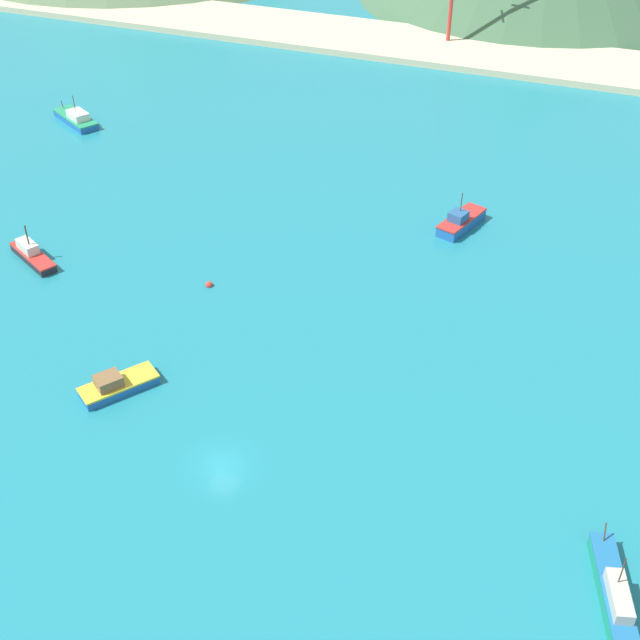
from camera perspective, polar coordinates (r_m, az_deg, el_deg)
ground at (r=96.31m, az=1.31°, el=2.25°), size 260.00×280.00×0.50m
fishing_boat_2 at (r=140.96m, az=-16.20°, el=13.00°), size 10.04×7.52×4.58m
fishing_boat_3 at (r=105.85m, az=-18.95°, el=4.23°), size 8.25×5.58×4.72m
fishing_boat_6 at (r=68.81m, az=19.28°, el=-17.04°), size 4.61×10.05×5.12m
fishing_boat_7 at (r=83.68m, az=-13.61°, el=-4.29°), size 6.59×7.75×2.12m
fishing_boat_8 at (r=108.03m, az=9.53°, el=6.61°), size 4.95×8.41×5.17m
buoy_0 at (r=96.78m, az=-7.53°, el=2.38°), size 0.84×0.84×0.84m
beach_strip at (r=166.88m, az=11.35°, el=17.29°), size 247.00×19.89×1.20m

